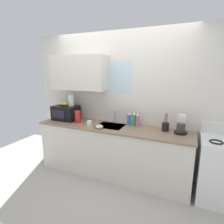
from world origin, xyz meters
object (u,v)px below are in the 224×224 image
at_px(stove_range, 221,171).
at_px(paper_towel_roll, 71,100).
at_px(banana_bunch, 63,104).
at_px(dish_soap_bottle_blue, 129,119).
at_px(mug_white, 89,123).
at_px(coffee_maker, 181,126).
at_px(utensil_crock, 165,126).
at_px(dish_soap_bottle_pink, 138,120).
at_px(small_bowl, 99,127).
at_px(microwave, 66,113).
at_px(cereal_canister, 78,117).
at_px(dish_soap_bottle_green, 134,119).

relative_size(stove_range, paper_towel_roll, 4.91).
bearing_deg(banana_bunch, dish_soap_bottle_blue, 6.45).
bearing_deg(mug_white, coffee_maker, 9.67).
bearing_deg(dish_soap_bottle_blue, utensil_crock, -6.86).
distance_m(banana_bunch, dish_soap_bottle_pink, 1.46).
distance_m(dish_soap_bottle_blue, small_bowl, 0.55).
height_order(microwave, paper_towel_roll, paper_towel_roll).
bearing_deg(paper_towel_roll, small_bowl, -21.68).
bearing_deg(utensil_crock, paper_towel_roll, -179.36).
bearing_deg(cereal_canister, paper_towel_roll, 147.99).
distance_m(stove_range, dish_soap_bottle_pink, 1.40).
bearing_deg(coffee_maker, paper_towel_roll, -179.76).
distance_m(banana_bunch, dish_soap_bottle_blue, 1.31).
height_order(stove_range, dish_soap_bottle_blue, dish_soap_bottle_blue).
xyz_separation_m(stove_range, cereal_canister, (-2.33, -0.05, 0.55)).
distance_m(stove_range, dish_soap_bottle_green, 1.47).
height_order(microwave, banana_bunch, banana_bunch).
bearing_deg(dish_soap_bottle_pink, mug_white, -157.59).
relative_size(cereal_canister, utensil_crock, 0.76).
relative_size(dish_soap_bottle_blue, cereal_canister, 1.01).
bearing_deg(paper_towel_roll, stove_range, -2.15).
xyz_separation_m(coffee_maker, utensil_crock, (-0.23, 0.01, -0.03)).
bearing_deg(dish_soap_bottle_green, coffee_maker, -5.86).
distance_m(dish_soap_bottle_blue, dish_soap_bottle_pink, 0.16).
xyz_separation_m(paper_towel_roll, utensil_crock, (1.76, 0.02, -0.31)).
distance_m(banana_bunch, coffee_maker, 2.15).
relative_size(cereal_canister, small_bowl, 1.68).
xyz_separation_m(coffee_maker, dish_soap_bottle_pink, (-0.70, 0.06, 0.00)).
bearing_deg(mug_white, small_bowl, -15.26).
distance_m(banana_bunch, dish_soap_bottle_green, 1.40).
bearing_deg(mug_white, cereal_canister, 163.02).
xyz_separation_m(dish_soap_bottle_pink, cereal_canister, (-1.05, -0.22, 0.00)).
distance_m(dish_soap_bottle_pink, cereal_canister, 1.08).
bearing_deg(small_bowl, banana_bunch, 164.55).
relative_size(dish_soap_bottle_pink, mug_white, 2.38).
relative_size(coffee_maker, dish_soap_bottle_blue, 1.26).
relative_size(banana_bunch, small_bowl, 1.54).
height_order(paper_towel_roll, utensil_crock, paper_towel_roll).
height_order(stove_range, dish_soap_bottle_green, dish_soap_bottle_green).
distance_m(banana_bunch, mug_white, 0.76).
distance_m(dish_soap_bottle_green, mug_white, 0.77).
height_order(microwave, coffee_maker, coffee_maker).
height_order(cereal_canister, utensil_crock, utensil_crock).
relative_size(dish_soap_bottle_blue, dish_soap_bottle_pink, 0.98).
bearing_deg(utensil_crock, stove_range, -8.17).
xyz_separation_m(dish_soap_bottle_green, cereal_canister, (-0.99, -0.24, -0.00)).
height_order(stove_range, paper_towel_roll, paper_towel_roll).
bearing_deg(utensil_crock, mug_white, -168.05).
distance_m(paper_towel_roll, mug_white, 0.67).
bearing_deg(dish_soap_bottle_pink, coffee_maker, -5.30).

